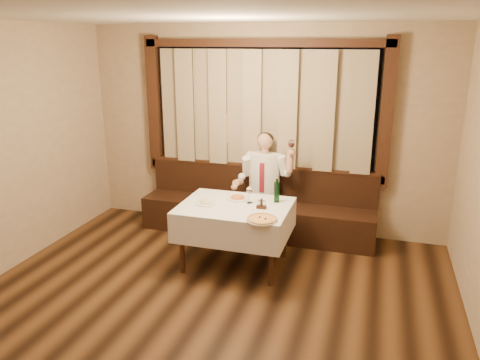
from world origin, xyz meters
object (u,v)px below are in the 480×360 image
(banquette, at_px, (257,211))
(pasta_red, at_px, (238,196))
(cruet_caddy, at_px, (261,205))
(pasta_cream, at_px, (206,201))
(dining_table, at_px, (235,213))
(green_bottle, at_px, (277,192))
(pizza, at_px, (262,219))
(seated_man, at_px, (263,178))

(banquette, distance_m, pasta_red, 0.95)
(banquette, xyz_separation_m, cruet_caddy, (0.32, -1.05, 0.49))
(pasta_cream, bearing_deg, banquette, 72.98)
(banquette, height_order, dining_table, banquette)
(pasta_cream, xyz_separation_m, green_bottle, (0.77, 0.30, 0.09))
(pizza, relative_size, seated_man, 0.24)
(green_bottle, xyz_separation_m, cruet_caddy, (-0.12, -0.26, -0.09))
(green_bottle, height_order, cruet_caddy, green_bottle)
(green_bottle, bearing_deg, cruet_caddy, -113.63)
(dining_table, xyz_separation_m, cruet_caddy, (0.32, -0.03, 0.15))
(banquette, relative_size, cruet_caddy, 27.52)
(banquette, bearing_deg, green_bottle, -60.86)
(pizza, bearing_deg, cruet_caddy, 105.11)
(pasta_red, bearing_deg, banquette, 87.85)
(seated_man, bearing_deg, green_bottle, -64.38)
(seated_man, bearing_deg, pasta_cream, -113.68)
(pizza, relative_size, pasta_red, 1.25)
(pizza, height_order, cruet_caddy, cruet_caddy)
(dining_table, height_order, pasta_red, pasta_red)
(banquette, bearing_deg, seated_man, -40.72)
(banquette, relative_size, green_bottle, 10.63)
(pasta_red, bearing_deg, pizza, -52.61)
(pizza, distance_m, cruet_caddy, 0.37)
(pasta_cream, distance_m, green_bottle, 0.83)
(pasta_red, relative_size, cruet_caddy, 2.34)
(seated_man, bearing_deg, cruet_caddy, -77.22)
(banquette, xyz_separation_m, seated_man, (0.10, -0.09, 0.51))
(pasta_cream, bearing_deg, dining_table, 10.30)
(pasta_red, height_order, cruet_caddy, cruet_caddy)
(pizza, distance_m, green_bottle, 0.63)
(pasta_red, xyz_separation_m, green_bottle, (0.47, 0.03, 0.09))
(pizza, relative_size, green_bottle, 1.13)
(pizza, distance_m, pasta_red, 0.74)
(dining_table, distance_m, pasta_cream, 0.37)
(green_bottle, bearing_deg, dining_table, -151.47)
(seated_man, bearing_deg, banquette, 139.28)
(cruet_caddy, distance_m, seated_man, 0.99)
(dining_table, xyz_separation_m, pasta_red, (-0.03, 0.21, 0.14))
(dining_table, relative_size, pasta_red, 4.66)
(banquette, height_order, pizza, banquette)
(cruet_caddy, height_order, seated_man, seated_man)
(pasta_cream, bearing_deg, seated_man, 66.32)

